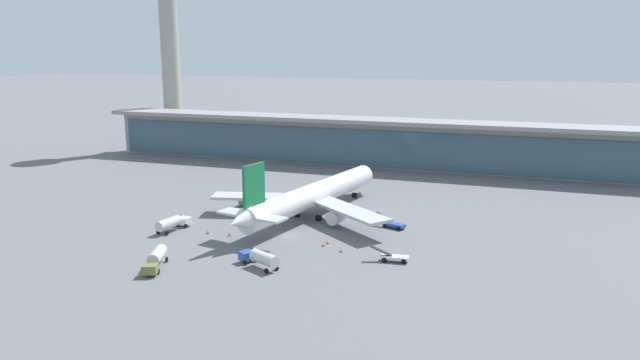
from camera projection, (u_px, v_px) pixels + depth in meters
name	position (u px, v px, depth m)	size (l,w,h in m)	color
ground_plane	(287.00, 235.00, 119.33)	(1200.00, 1200.00, 0.00)	slate
airliner_on_stand	(311.00, 196.00, 131.13)	(43.29, 57.12, 15.33)	white
service_truck_near_nose_white	(172.00, 223.00, 121.91)	(3.79, 8.86, 2.95)	silver
service_truck_under_wing_blue	(260.00, 258.00, 101.68)	(8.69, 5.90, 2.95)	#234C9E
service_truck_mid_apron_olive	(156.00, 258.00, 101.43)	(4.97, 8.86, 2.95)	olive
service_truck_by_tail_white	(393.00, 257.00, 104.63)	(6.90, 2.32, 2.70)	silver
service_truck_on_taxiway_blue	(393.00, 224.00, 124.18)	(6.85, 3.65, 2.70)	#234C9E
service_truck_at_far_stand_olive	(257.00, 200.00, 140.37)	(7.32, 2.44, 3.10)	olive
terminal_building	(376.00, 142.00, 186.85)	(183.60, 12.80, 15.20)	#9E998E
control_tower	(169.00, 38.00, 215.75)	(12.00, 12.00, 73.27)	#9E998E
safety_cone_alpha	(323.00, 245.00, 112.82)	(0.62, 0.62, 0.70)	orange
safety_cone_bravo	(341.00, 250.00, 109.66)	(0.62, 0.62, 0.70)	orange
safety_cone_charlie	(327.00, 242.00, 114.29)	(0.62, 0.62, 0.70)	orange
safety_cone_delta	(229.00, 234.00, 118.97)	(0.62, 0.62, 0.70)	orange
safety_cone_echo	(208.00, 232.00, 120.58)	(0.62, 0.62, 0.70)	orange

